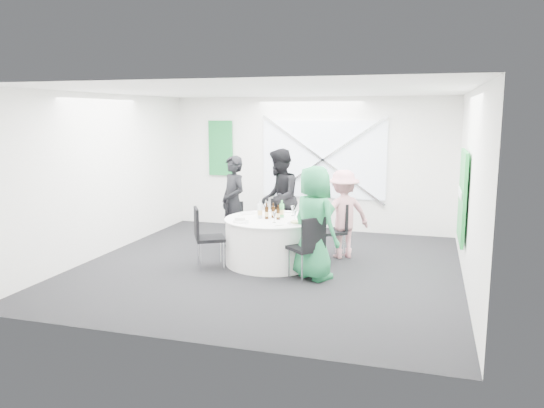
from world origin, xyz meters
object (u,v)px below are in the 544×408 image
(green_water_bottle, at_px, (282,211))
(clear_water_bottle, at_px, (260,211))
(banquet_table, at_px, (272,241))
(person_man_back, at_px, (279,198))
(chair_back_left, at_px, (237,222))
(person_woman_green, at_px, (314,223))
(chair_back, at_px, (280,220))
(chair_front_left, at_px, (204,233))
(person_man_back_left, at_px, (233,202))
(person_woman_pink, at_px, (343,214))
(chair_back_right, at_px, (336,226))
(chair_front_right, at_px, (309,243))

(green_water_bottle, bearing_deg, clear_water_bottle, -152.47)
(banquet_table, relative_size, person_man_back, 0.85)
(banquet_table, xyz_separation_m, chair_back_left, (-0.89, 0.76, 0.11))
(person_woman_green, bearing_deg, chair_back, -23.93)
(chair_front_left, bearing_deg, clear_water_bottle, -85.85)
(banquet_table, xyz_separation_m, person_man_back, (-0.19, 1.11, 0.53))
(chair_back_left, xyz_separation_m, clear_water_bottle, (0.69, -0.79, 0.38))
(person_man_back_left, relative_size, clear_water_bottle, 5.70)
(chair_back_left, relative_size, chair_front_left, 0.86)
(chair_back, bearing_deg, person_woman_green, -67.26)
(chair_back, relative_size, green_water_bottle, 3.12)
(person_woman_pink, bearing_deg, chair_back, -49.68)
(person_woman_green, bearing_deg, person_woman_pink, -64.75)
(person_man_back_left, height_order, clear_water_bottle, person_man_back_left)
(chair_back_right, relative_size, clear_water_bottle, 3.20)
(banquet_table, distance_m, chair_back, 1.07)
(person_man_back_left, bearing_deg, clear_water_bottle, -7.60)
(chair_back_right, bearing_deg, clear_water_bottle, -93.49)
(person_man_back, bearing_deg, chair_front_right, 18.24)
(person_man_back, xyz_separation_m, clear_water_bottle, (-0.00, -1.15, -0.04))
(chair_front_right, xyz_separation_m, chair_front_left, (-1.74, 0.16, 0.01))
(green_water_bottle, bearing_deg, person_woman_green, -45.67)
(chair_back, distance_m, chair_front_right, 1.99)
(person_man_back_left, distance_m, clear_water_bottle, 1.15)
(chair_front_left, distance_m, person_woman_green, 1.81)
(banquet_table, xyz_separation_m, green_water_bottle, (0.13, 0.13, 0.49))
(chair_front_right, relative_size, person_man_back, 0.53)
(chair_back_left, height_order, chair_front_left, chair_front_left)
(chair_front_left, bearing_deg, chair_back_left, -33.13)
(chair_back_left, bearing_deg, chair_back_right, -53.19)
(green_water_bottle, bearing_deg, chair_back_left, 148.62)
(person_man_back_left, bearing_deg, chair_front_left, -49.82)
(banquet_table, bearing_deg, chair_back_right, 34.32)
(chair_back_left, bearing_deg, banquet_table, -90.00)
(person_man_back, distance_m, person_woman_green, 1.98)
(chair_back, xyz_separation_m, person_man_back_left, (-0.82, -0.25, 0.33))
(person_man_back_left, bearing_deg, chair_back, 56.07)
(chair_back_left, distance_m, person_man_back_left, 0.37)
(chair_front_left, height_order, person_man_back, person_man_back)
(chair_back, relative_size, chair_front_right, 0.93)
(chair_back_right, xyz_separation_m, green_water_bottle, (-0.81, -0.51, 0.31))
(banquet_table, distance_m, person_man_back_left, 1.35)
(green_water_bottle, height_order, clear_water_bottle, clear_water_bottle)
(person_woman_pink, bearing_deg, green_water_bottle, -1.95)
(chair_back, distance_m, person_man_back_left, 0.92)
(chair_front_right, bearing_deg, green_water_bottle, -100.03)
(banquet_table, height_order, chair_back, chair_back)
(chair_front_left, height_order, person_woman_pink, person_woman_pink)
(chair_front_left, relative_size, person_man_back, 0.54)
(person_man_back_left, distance_m, person_man_back, 0.84)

